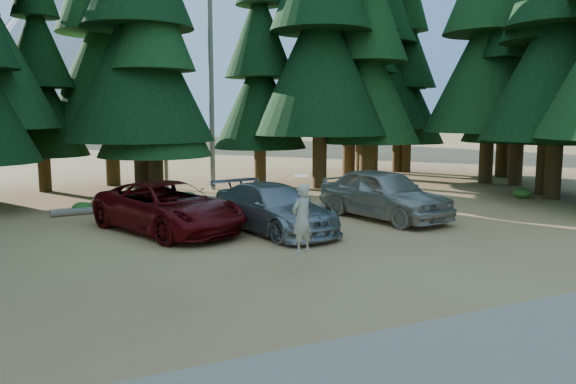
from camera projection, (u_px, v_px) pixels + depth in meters
name	position (u px, v px, depth m)	size (l,w,h in m)	color
ground	(354.00, 255.00, 15.02)	(160.00, 160.00, 0.00)	#B5754D
gravel_strip	(566.00, 342.00, 9.22)	(26.00, 3.50, 0.01)	tan
forest_belt_north	(195.00, 189.00, 28.43)	(36.00, 7.00, 22.00)	black
snag_front	(211.00, 68.00, 27.50)	(0.24, 0.24, 12.00)	slate
snag_back	(164.00, 89.00, 28.12)	(0.20, 0.20, 10.00)	slate
mountain_peak	(50.00, 59.00, 91.02)	(48.00, 50.00, 28.00)	#9DA0A5
red_pickup	(168.00, 207.00, 17.89)	(2.66, 5.76, 1.60)	#5E080C
silver_minivan_center	(273.00, 208.00, 17.95)	(2.13, 5.23, 1.52)	gray
silver_minivan_right	(384.00, 194.00, 20.14)	(2.15, 5.34, 1.82)	#AAA497
frisbee_player	(302.00, 218.00, 13.52)	(0.72, 0.60, 1.90)	beige
log_left	(102.00, 210.00, 21.42)	(0.26, 0.26, 3.68)	slate
log_mid	(174.00, 201.00, 23.39)	(0.32, 0.32, 3.83)	slate
log_right	(347.00, 202.00, 23.00)	(0.34, 0.34, 5.37)	slate
shrub_far_left	(148.00, 216.00, 19.37)	(0.98, 0.98, 0.54)	#2F601C
shrub_left	(82.00, 208.00, 21.41)	(0.76, 0.76, 0.42)	#2F601C
shrub_center_left	(186.00, 199.00, 23.13)	(1.06, 1.06, 0.58)	#2F601C
shrub_center_right	(262.00, 202.00, 22.30)	(1.06, 1.06, 0.58)	#2F601C
shrub_right	(338.00, 200.00, 22.84)	(0.95, 0.95, 0.52)	#2F601C
shrub_far_right	(388.00, 194.00, 24.33)	(1.07, 1.07, 0.59)	#2F601C
shrub_edge_east	(522.00, 193.00, 25.21)	(0.81, 0.81, 0.45)	#2F601C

